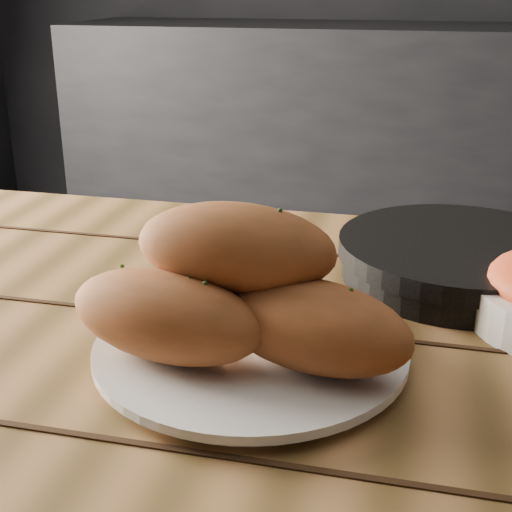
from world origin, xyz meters
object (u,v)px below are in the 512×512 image
at_px(bread_rolls, 242,291).
at_px(skillet, 462,259).
at_px(table, 270,486).
at_px(plate, 251,351).

xyz_separation_m(bread_rolls, skillet, (0.19, 0.23, -0.04)).
distance_m(table, skillet, 0.33).
height_order(plate, skillet, skillet).
bearing_deg(table, skillet, 59.24).
bearing_deg(skillet, table, -120.76).
xyz_separation_m(plate, skillet, (0.18, 0.23, 0.01)).
height_order(table, skillet, skillet).
xyz_separation_m(table, skillet, (0.16, 0.26, 0.13)).
bearing_deg(bread_rolls, skillet, 51.17).
relative_size(table, bread_rolls, 4.57).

